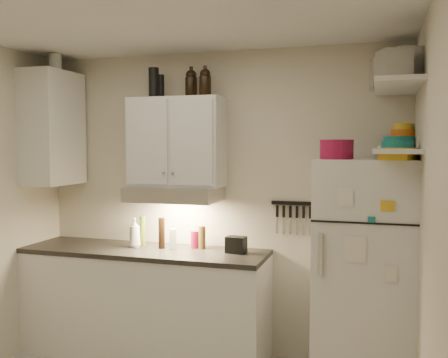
# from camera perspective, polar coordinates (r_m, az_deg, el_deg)

# --- Properties ---
(ceiling) EXTENTS (3.20, 3.00, 0.02)m
(ceiling) POSITION_cam_1_polar(r_m,az_deg,el_deg) (3.03, -10.09, 19.34)
(ceiling) COLOR silver
(ceiling) RESTS_ON ground
(back_wall) EXTENTS (3.20, 0.02, 2.60)m
(back_wall) POSITION_cam_1_polar(r_m,az_deg,el_deg) (4.35, -0.81, -2.71)
(back_wall) COLOR beige
(back_wall) RESTS_ON ground
(right_wall) EXTENTS (0.02, 3.00, 2.60)m
(right_wall) POSITION_cam_1_polar(r_m,az_deg,el_deg) (2.67, 23.07, -7.16)
(right_wall) COLOR beige
(right_wall) RESTS_ON ground
(base_cabinet) EXTENTS (2.10, 0.60, 0.88)m
(base_cabinet) POSITION_cam_1_polar(r_m,az_deg,el_deg) (4.45, -9.02, -13.94)
(base_cabinet) COLOR silver
(base_cabinet) RESTS_ON floor
(countertop) EXTENTS (2.10, 0.62, 0.04)m
(countertop) POSITION_cam_1_polar(r_m,az_deg,el_deg) (4.34, -9.09, -8.14)
(countertop) COLOR black
(countertop) RESTS_ON base_cabinet
(upper_cabinet) EXTENTS (0.80, 0.33, 0.75)m
(upper_cabinet) POSITION_cam_1_polar(r_m,az_deg,el_deg) (4.26, -5.39, 4.21)
(upper_cabinet) COLOR silver
(upper_cabinet) RESTS_ON back_wall
(side_cabinet) EXTENTS (0.33, 0.55, 1.00)m
(side_cabinet) POSITION_cam_1_polar(r_m,az_deg,el_deg) (4.70, -19.00, 5.50)
(side_cabinet) COLOR silver
(side_cabinet) RESTS_ON left_wall
(range_hood) EXTENTS (0.76, 0.46, 0.12)m
(range_hood) POSITION_cam_1_polar(r_m,az_deg,el_deg) (4.22, -5.69, -1.70)
(range_hood) COLOR silver
(range_hood) RESTS_ON back_wall
(fridge) EXTENTS (0.70, 0.68, 1.70)m
(fridge) POSITION_cam_1_polar(r_m,az_deg,el_deg) (3.89, 15.67, -10.40)
(fridge) COLOR silver
(fridge) RESTS_ON floor
(shelf_hi) EXTENTS (0.30, 0.95, 0.03)m
(shelf_hi) POSITION_cam_1_polar(r_m,az_deg,el_deg) (3.66, 19.19, 9.97)
(shelf_hi) COLOR silver
(shelf_hi) RESTS_ON right_wall
(shelf_lo) EXTENTS (0.30, 0.95, 0.03)m
(shelf_lo) POSITION_cam_1_polar(r_m,az_deg,el_deg) (3.64, 19.04, 3.06)
(shelf_lo) COLOR silver
(shelf_lo) RESTS_ON right_wall
(knife_strip) EXTENTS (0.42, 0.02, 0.03)m
(knife_strip) POSITION_cam_1_polar(r_m,az_deg,el_deg) (4.17, 8.30, -2.76)
(knife_strip) COLOR black
(knife_strip) RESTS_ON back_wall
(dutch_oven) EXTENTS (0.27, 0.27, 0.14)m
(dutch_oven) POSITION_cam_1_polar(r_m,az_deg,el_deg) (3.66, 12.75, 3.32)
(dutch_oven) COLOR maroon
(dutch_oven) RESTS_ON fridge
(book_stack) EXTENTS (0.27, 0.30, 0.08)m
(book_stack) POSITION_cam_1_polar(r_m,az_deg,el_deg) (3.52, 19.34, 2.72)
(book_stack) COLOR gold
(book_stack) RESTS_ON fridge
(spice_jar) EXTENTS (0.07, 0.07, 0.09)m
(spice_jar) POSITION_cam_1_polar(r_m,az_deg,el_deg) (3.66, 17.60, 2.90)
(spice_jar) COLOR silver
(spice_jar) RESTS_ON fridge
(stock_pot) EXTENTS (0.35, 0.35, 0.23)m
(stock_pot) POSITION_cam_1_polar(r_m,az_deg,el_deg) (4.03, 18.53, 11.23)
(stock_pot) COLOR silver
(stock_pot) RESTS_ON shelf_hi
(tin_a) EXTENTS (0.27, 0.25, 0.21)m
(tin_a) POSITION_cam_1_polar(r_m,az_deg,el_deg) (3.54, 20.48, 12.12)
(tin_a) COLOR #AAAAAD
(tin_a) RESTS_ON shelf_hi
(tin_b) EXTENTS (0.23, 0.23, 0.18)m
(tin_b) POSITION_cam_1_polar(r_m,az_deg,el_deg) (3.38, 18.84, 12.29)
(tin_b) COLOR #AAAAAD
(tin_b) RESTS_ON shelf_hi
(bowl_teal) EXTENTS (0.23, 0.23, 0.09)m
(bowl_teal) POSITION_cam_1_polar(r_m,az_deg,el_deg) (4.01, 19.34, 3.97)
(bowl_teal) COLOR #157377
(bowl_teal) RESTS_ON shelf_lo
(bowl_orange) EXTENTS (0.18, 0.18, 0.05)m
(bowl_orange) POSITION_cam_1_polar(r_m,az_deg,el_deg) (4.10, 19.77, 4.96)
(bowl_orange) COLOR orange
(bowl_orange) RESTS_ON bowl_teal
(bowl_yellow) EXTENTS (0.14, 0.14, 0.05)m
(bowl_yellow) POSITION_cam_1_polar(r_m,az_deg,el_deg) (4.10, 19.79, 5.66)
(bowl_yellow) COLOR gold
(bowl_yellow) RESTS_ON bowl_orange
(plates) EXTENTS (0.26, 0.26, 0.05)m
(plates) POSITION_cam_1_polar(r_m,az_deg,el_deg) (3.58, 19.19, 3.72)
(plates) COLOR #157377
(plates) RESTS_ON shelf_lo
(growler_a) EXTENTS (0.11, 0.11, 0.24)m
(growler_a) POSITION_cam_1_polar(r_m,az_deg,el_deg) (4.28, -3.78, 10.85)
(growler_a) COLOR black
(growler_a) RESTS_ON upper_cabinet
(growler_b) EXTENTS (0.12, 0.12, 0.23)m
(growler_b) POSITION_cam_1_polar(r_m,az_deg,el_deg) (4.14, -2.16, 11.01)
(growler_b) COLOR black
(growler_b) RESTS_ON upper_cabinet
(thermos_a) EXTENTS (0.08, 0.08, 0.20)m
(thermos_a) POSITION_cam_1_polar(r_m,az_deg,el_deg) (4.36, -7.30, 10.44)
(thermos_a) COLOR black
(thermos_a) RESTS_ON upper_cabinet
(thermos_b) EXTENTS (0.10, 0.10, 0.25)m
(thermos_b) POSITION_cam_1_polar(r_m,az_deg,el_deg) (4.32, -8.03, 10.84)
(thermos_b) COLOR black
(thermos_b) RESTS_ON upper_cabinet
(side_jar) EXTENTS (0.14, 0.14, 0.14)m
(side_jar) POSITION_cam_1_polar(r_m,az_deg,el_deg) (4.71, -18.71, 12.50)
(side_jar) COLOR silver
(side_jar) RESTS_ON side_cabinet
(soap_bottle) EXTENTS (0.14, 0.15, 0.28)m
(soap_bottle) POSITION_cam_1_polar(r_m,az_deg,el_deg) (4.39, -10.17, -5.87)
(soap_bottle) COLOR silver
(soap_bottle) RESTS_ON countertop
(pepper_mill) EXTENTS (0.07, 0.07, 0.20)m
(pepper_mill) POSITION_cam_1_polar(r_m,az_deg,el_deg) (4.27, -2.53, -6.68)
(pepper_mill) COLOR brown
(pepper_mill) RESTS_ON countertop
(oil_bottle) EXTENTS (0.06, 0.06, 0.26)m
(oil_bottle) POSITION_cam_1_polar(r_m,az_deg,el_deg) (4.46, -9.29, -5.85)
(oil_bottle) COLOR #516B1A
(oil_bottle) RESTS_ON countertop
(vinegar_bottle) EXTENTS (0.07, 0.07, 0.27)m
(vinegar_bottle) POSITION_cam_1_polar(r_m,az_deg,el_deg) (4.30, -7.14, -6.14)
(vinegar_bottle) COLOR black
(vinegar_bottle) RESTS_ON countertop
(clear_bottle) EXTENTS (0.08, 0.08, 0.17)m
(clear_bottle) POSITION_cam_1_polar(r_m,az_deg,el_deg) (4.28, -5.85, -6.82)
(clear_bottle) COLOR silver
(clear_bottle) RESTS_ON countertop
(red_jar) EXTENTS (0.09, 0.09, 0.15)m
(red_jar) POSITION_cam_1_polar(r_m,az_deg,el_deg) (4.31, -3.33, -6.91)
(red_jar) COLOR maroon
(red_jar) RESTS_ON countertop
(caddy) EXTENTS (0.17, 0.13, 0.13)m
(caddy) POSITION_cam_1_polar(r_m,az_deg,el_deg) (4.11, 1.40, -7.52)
(caddy) COLOR black
(caddy) RESTS_ON countertop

